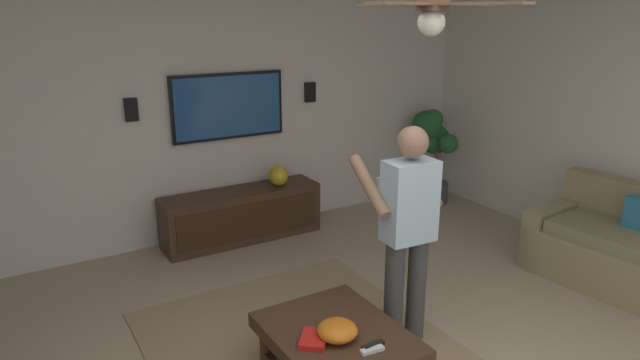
# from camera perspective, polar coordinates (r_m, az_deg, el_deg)

# --- Properties ---
(wall_back_tv) EXTENTS (0.10, 6.90, 2.71)m
(wall_back_tv) POSITION_cam_1_polar(r_m,az_deg,el_deg) (5.91, -12.43, 6.76)
(wall_back_tv) COLOR silver
(wall_back_tv) RESTS_ON ground
(coffee_table) EXTENTS (1.00, 0.80, 0.40)m
(coffee_table) POSITION_cam_1_polar(r_m,az_deg,el_deg) (3.75, 1.72, -16.64)
(coffee_table) COLOR #422B1C
(coffee_table) RESTS_ON ground
(media_console) EXTENTS (0.45, 1.70, 0.55)m
(media_console) POSITION_cam_1_polar(r_m,az_deg,el_deg) (5.99, -8.05, -3.60)
(media_console) COLOR #422B1C
(media_console) RESTS_ON ground
(tv) EXTENTS (0.05, 1.23, 0.69)m
(tv) POSITION_cam_1_polar(r_m,az_deg,el_deg) (5.92, -9.44, 7.53)
(tv) COLOR black
(person_standing) EXTENTS (0.56, 0.56, 1.64)m
(person_standing) POSITION_cam_1_polar(r_m,az_deg,el_deg) (3.95, 8.98, -4.53)
(person_standing) COLOR #3F3F3F
(person_standing) RESTS_ON ground
(potted_plant_tall) EXTENTS (0.59, 0.53, 1.21)m
(potted_plant_tall) POSITION_cam_1_polar(r_m,az_deg,el_deg) (7.12, 11.60, 3.76)
(potted_plant_tall) COLOR #4C4C51
(potted_plant_tall) RESTS_ON ground
(bowl) EXTENTS (0.26, 0.26, 0.12)m
(bowl) POSITION_cam_1_polar(r_m,az_deg,el_deg) (3.58, 1.79, -15.26)
(bowl) COLOR orange
(bowl) RESTS_ON coffee_table
(remote_white) EXTENTS (0.06, 0.15, 0.02)m
(remote_white) POSITION_cam_1_polar(r_m,az_deg,el_deg) (3.50, 5.41, -17.07)
(remote_white) COLOR white
(remote_white) RESTS_ON coffee_table
(remote_black) EXTENTS (0.05, 0.15, 0.02)m
(remote_black) POSITION_cam_1_polar(r_m,az_deg,el_deg) (3.55, 5.51, -16.62)
(remote_black) COLOR black
(remote_black) RESTS_ON coffee_table
(book) EXTENTS (0.27, 0.26, 0.04)m
(book) POSITION_cam_1_polar(r_m,az_deg,el_deg) (3.58, -0.66, -16.09)
(book) COLOR red
(book) RESTS_ON coffee_table
(vase_round) EXTENTS (0.22, 0.22, 0.22)m
(vase_round) POSITION_cam_1_polar(r_m,az_deg,el_deg) (6.01, -4.34, 0.45)
(vase_round) COLOR gold
(vase_round) RESTS_ON media_console
(wall_speaker_left) EXTENTS (0.06, 0.12, 0.22)m
(wall_speaker_left) POSITION_cam_1_polar(r_m,az_deg,el_deg) (6.35, -1.04, 9.05)
(wall_speaker_left) COLOR black
(wall_speaker_right) EXTENTS (0.06, 0.12, 0.22)m
(wall_speaker_right) POSITION_cam_1_polar(r_m,az_deg,el_deg) (5.64, -18.91, 6.89)
(wall_speaker_right) COLOR black
(ceiling_fan) EXTENTS (1.21, 1.18, 0.46)m
(ceiling_fan) POSITION_cam_1_polar(r_m,az_deg,el_deg) (3.35, 11.55, 16.88)
(ceiling_fan) COLOR #4C3828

